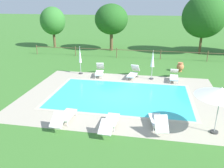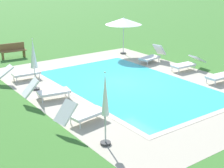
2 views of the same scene
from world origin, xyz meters
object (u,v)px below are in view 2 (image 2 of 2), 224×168
(sun_lounger_north_far, at_px, (47,91))
(wooden_bench_lawn_side, at_px, (13,50))
(sun_lounger_south_near_corner, at_px, (20,73))
(patio_umbrella_closed_row_mid_west, at_px, (33,57))
(sun_lounger_north_mid, at_px, (224,74))
(patio_umbrella_open_foreground, at_px, (124,21))
(sun_lounger_north_near_steps, at_px, (82,113))
(sun_lounger_north_end, at_px, (187,63))
(patio_umbrella_closed_row_west, at_px, (105,101))
(sun_lounger_south_end, at_px, (153,56))

(sun_lounger_north_far, relative_size, wooden_bench_lawn_side, 1.29)
(sun_lounger_south_near_corner, relative_size, patio_umbrella_closed_row_mid_west, 0.90)
(sun_lounger_north_mid, height_order, patio_umbrella_open_foreground, patio_umbrella_open_foreground)
(patio_umbrella_closed_row_mid_west, bearing_deg, sun_lounger_north_far, 174.96)
(sun_lounger_north_near_steps, distance_m, sun_lounger_south_near_corner, 5.87)
(sun_lounger_north_far, relative_size, patio_umbrella_closed_row_mid_west, 0.86)
(patio_umbrella_closed_row_mid_west, bearing_deg, sun_lounger_north_mid, -118.36)
(sun_lounger_north_mid, xyz_separation_m, sun_lounger_south_near_corner, (5.81, 7.68, -0.00))
(sun_lounger_north_near_steps, relative_size, patio_umbrella_open_foreground, 0.86)
(sun_lounger_north_end, height_order, patio_umbrella_closed_row_west, patio_umbrella_closed_row_west)
(patio_umbrella_closed_row_west, relative_size, wooden_bench_lawn_side, 1.50)
(patio_umbrella_open_foreground, relative_size, wooden_bench_lawn_side, 1.49)
(patio_umbrella_closed_row_west, bearing_deg, patio_umbrella_open_foreground, -40.40)
(sun_lounger_north_near_steps, distance_m, patio_umbrella_closed_row_west, 1.95)
(sun_lounger_north_end, xyz_separation_m, patio_umbrella_closed_row_west, (-4.03, 8.07, 1.06))
(sun_lounger_north_mid, distance_m, sun_lounger_north_end, 2.33)
(sun_lounger_north_end, xyz_separation_m, patio_umbrella_closed_row_mid_west, (1.80, 7.75, 1.15))
(patio_umbrella_closed_row_mid_west, bearing_deg, sun_lounger_south_near_corner, 1.32)
(sun_lounger_south_end, distance_m, wooden_bench_lawn_side, 8.33)
(patio_umbrella_closed_row_west, xyz_separation_m, wooden_bench_lawn_side, (11.97, -1.57, -0.95))
(sun_lounger_north_near_steps, height_order, patio_umbrella_closed_row_west, patio_umbrella_closed_row_west)
(sun_lounger_north_near_steps, height_order, sun_lounger_south_end, sun_lounger_north_near_steps)
(sun_lounger_north_near_steps, xyz_separation_m, patio_umbrella_open_foreground, (7.23, -7.40, 1.64))
(sun_lounger_north_end, distance_m, patio_umbrella_closed_row_west, 9.09)
(sun_lounger_north_far, height_order, sun_lounger_north_end, sun_lounger_north_far)
(sun_lounger_north_end, bearing_deg, sun_lounger_south_near_corner, 65.91)
(sun_lounger_north_near_steps, bearing_deg, wooden_bench_lawn_side, -7.79)
(sun_lounger_south_near_corner, distance_m, wooden_bench_lawn_side, 4.64)
(sun_lounger_north_mid, height_order, patio_umbrella_closed_row_mid_west, patio_umbrella_closed_row_mid_west)
(sun_lounger_south_near_corner, xyz_separation_m, patio_umbrella_closed_row_west, (-7.51, 0.28, 1.05))
(patio_umbrella_open_foreground, bearing_deg, sun_lounger_south_end, -177.77)
(sun_lounger_south_near_corner, distance_m, patio_umbrella_open_foreground, 7.58)
(sun_lounger_south_end, relative_size, patio_umbrella_closed_row_west, 0.86)
(patio_umbrella_closed_row_west, xyz_separation_m, patio_umbrella_closed_row_mid_west, (5.83, -0.32, 0.08))
(sun_lounger_north_near_steps, xyz_separation_m, sun_lounger_north_mid, (0.06, -7.80, -0.02))
(patio_umbrella_closed_row_west, bearing_deg, sun_lounger_south_near_corner, -2.15)
(sun_lounger_south_end, bearing_deg, sun_lounger_north_end, -169.47)
(sun_lounger_north_end, bearing_deg, sun_lounger_north_near_steps, 106.77)
(sun_lounger_north_far, bearing_deg, sun_lounger_north_near_steps, 179.29)
(patio_umbrella_closed_row_west, bearing_deg, sun_lounger_north_near_steps, -5.55)
(sun_lounger_north_mid, bearing_deg, sun_lounger_south_near_corner, 52.89)
(sun_lounger_north_far, distance_m, patio_umbrella_closed_row_mid_west, 1.83)
(sun_lounger_south_near_corner, relative_size, sun_lounger_south_end, 1.05)
(sun_lounger_north_far, height_order, sun_lounger_south_end, sun_lounger_south_end)
(sun_lounger_north_end, bearing_deg, patio_umbrella_closed_row_west, 116.52)
(sun_lounger_north_far, bearing_deg, sun_lounger_south_end, -75.74)
(patio_umbrella_closed_row_west, bearing_deg, wooden_bench_lawn_side, -7.48)
(sun_lounger_north_mid, relative_size, sun_lounger_south_end, 1.03)
(sun_lounger_south_near_corner, xyz_separation_m, wooden_bench_lawn_side, (4.45, -1.29, 0.10))
(wooden_bench_lawn_side, bearing_deg, patio_umbrella_closed_row_mid_west, 168.48)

